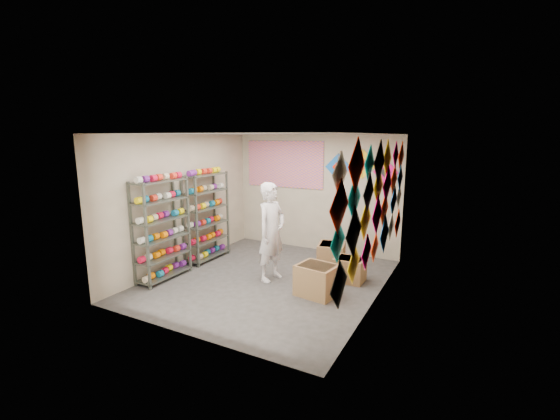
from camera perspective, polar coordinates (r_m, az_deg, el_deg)
The scene contains 12 objects.
ground at distance 7.18m, azimuth -1.85°, elevation -10.57°, with size 4.50×4.50×0.00m, color #33302D.
room_walls at distance 6.75m, azimuth -1.94°, elevation 2.51°, with size 4.50×4.50×4.50m.
shelf_rack_front at distance 7.30m, azimuth -17.56°, elevation -2.91°, with size 0.40×1.10×1.90m, color #4C5147.
shelf_rack_back at distance 8.24m, azimuth -11.15°, elevation -1.03°, with size 0.40×1.10×1.90m, color #4C5147.
string_spools at distance 7.73m, azimuth -14.19°, elevation -1.23°, with size 0.12×2.36×0.12m.
kite_wall_display at distance 6.03m, azimuth 14.63°, elevation 1.22°, with size 0.05×4.33×2.04m.
back_wall_kites at distance 8.37m, azimuth 12.05°, elevation 6.38°, with size 1.63×0.02×0.75m.
poster at distance 9.04m, azimuth 0.67°, elevation 6.99°, with size 2.00×0.01×1.10m, color #83499E.
shopkeeper at distance 6.94m, azimuth -1.30°, elevation -3.35°, with size 0.55×0.74×1.84m, color silver.
carton_a at distance 6.48m, azimuth 5.63°, elevation -10.58°, with size 0.64×0.53×0.53m, color brown.
carton_b at distance 7.17m, azimuth 10.54°, elevation -8.91°, with size 0.54×0.44×0.44m, color brown.
carton_c at distance 7.82m, azimuth 7.82°, elevation -6.88°, with size 0.52×0.57×0.50m, color brown.
Camera 1 is at (3.31, -5.79, 2.66)m, focal length 24.00 mm.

